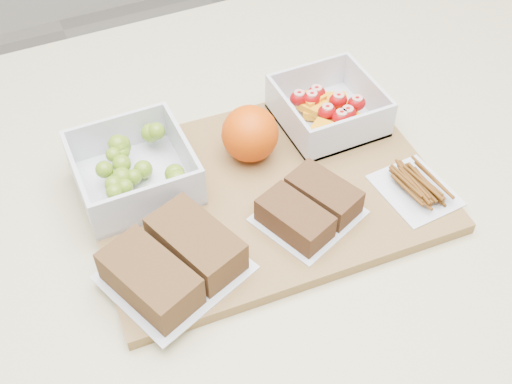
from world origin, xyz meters
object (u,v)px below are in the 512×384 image
at_px(fruit_container, 328,109).
at_px(pretzel_bag, 416,185).
at_px(orange, 250,134).
at_px(grape_container, 135,169).
at_px(cutting_board, 263,191).
at_px(sandwich_bag_left, 174,261).
at_px(sandwich_bag_center, 309,207).

height_order(fruit_container, pretzel_bag, fruit_container).
distance_m(fruit_container, orange, 0.12).
bearing_deg(orange, fruit_container, 7.55).
relative_size(grape_container, pretzel_bag, 1.32).
distance_m(cutting_board, pretzel_bag, 0.19).
xyz_separation_m(sandwich_bag_left, pretzel_bag, (0.31, -0.01, -0.01)).
xyz_separation_m(cutting_board, sandwich_bag_center, (0.03, -0.07, 0.02)).
bearing_deg(cutting_board, grape_container, 155.78).
distance_m(cutting_board, fruit_container, 0.15).
relative_size(grape_container, sandwich_bag_center, 0.98).
bearing_deg(sandwich_bag_left, grape_container, 88.51).
bearing_deg(sandwich_bag_left, fruit_container, 29.05).
bearing_deg(sandwich_bag_left, pretzel_bag, -1.33).
distance_m(cutting_board, sandwich_bag_center, 0.08).
bearing_deg(grape_container, orange, -4.83).
bearing_deg(sandwich_bag_left, sandwich_bag_center, 3.68).
height_order(grape_container, fruit_container, grape_container).
distance_m(sandwich_bag_center, pretzel_bag, 0.14).
distance_m(fruit_container, pretzel_bag, 0.16).
bearing_deg(cutting_board, sandwich_bag_center, -63.98).
xyz_separation_m(cutting_board, grape_container, (-0.14, 0.07, 0.03)).
bearing_deg(sandwich_bag_left, cutting_board, 28.46).
bearing_deg(sandwich_bag_center, sandwich_bag_left, -176.32).
xyz_separation_m(grape_container, pretzel_bag, (0.31, -0.16, -0.01)).
relative_size(fruit_container, orange, 1.75).
bearing_deg(orange, sandwich_bag_center, -81.20).
xyz_separation_m(fruit_container, pretzel_bag, (0.04, -0.16, -0.01)).
height_order(grape_container, sandwich_bag_center, grape_container).
distance_m(sandwich_bag_left, pretzel_bag, 0.31).
xyz_separation_m(orange, sandwich_bag_left, (-0.15, -0.14, -0.02)).
bearing_deg(cutting_board, fruit_container, 32.54).
relative_size(cutting_board, grape_container, 3.06).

